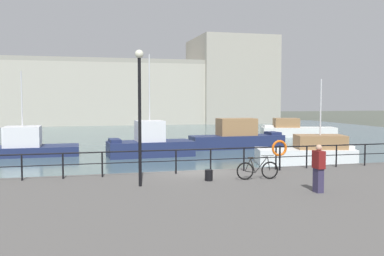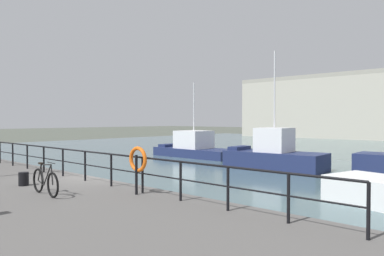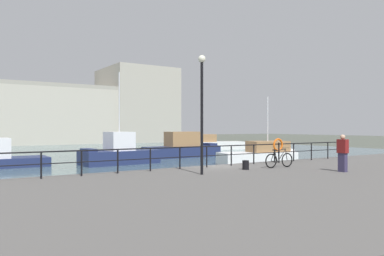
{
  "view_description": "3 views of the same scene",
  "coord_description": "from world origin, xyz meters",
  "px_view_note": "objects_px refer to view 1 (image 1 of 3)",
  "views": [
    {
      "loc": [
        -5.02,
        -19.3,
        4.32
      ],
      "look_at": [
        0.59,
        2.54,
        2.82
      ],
      "focal_mm": 40.97,
      "sensor_mm": 36.0,
      "label": 1
    },
    {
      "loc": [
        12.21,
        -7.77,
        3.22
      ],
      "look_at": [
        1.98,
        3.37,
        2.87
      ],
      "focal_mm": 34.43,
      "sensor_mm": 36.0,
      "label": 2
    },
    {
      "loc": [
        -12.01,
        -16.37,
        3.05
      ],
      "look_at": [
        0.79,
        3.34,
        3.02
      ],
      "focal_mm": 35.52,
      "sensor_mm": 36.0,
      "label": 3
    }
  ],
  "objects_px": {
    "moored_small_launch": "(24,145)",
    "life_ring_stand": "(279,149)",
    "parked_bicycle": "(257,170)",
    "moored_white_yacht": "(237,137)",
    "moored_green_narrowboat": "(150,144)",
    "quay_lamp_post": "(140,101)",
    "moored_blue_motorboat": "(295,130)",
    "mooring_bollard": "(209,175)",
    "standing_person": "(319,168)",
    "moored_cabin_cruiser": "(309,152)",
    "harbor_building": "(145,90)"
  },
  "relations": [
    {
      "from": "moored_cabin_cruiser",
      "to": "life_ring_stand",
      "type": "height_order",
      "value": "moored_cabin_cruiser"
    },
    {
      "from": "life_ring_stand",
      "to": "moored_small_launch",
      "type": "bearing_deg",
      "value": 127.66
    },
    {
      "from": "standing_person",
      "to": "harbor_building",
      "type": "bearing_deg",
      "value": 84.28
    },
    {
      "from": "moored_white_yacht",
      "to": "life_ring_stand",
      "type": "bearing_deg",
      "value": -105.65
    },
    {
      "from": "moored_blue_motorboat",
      "to": "moored_cabin_cruiser",
      "type": "relative_size",
      "value": 1.28
    },
    {
      "from": "moored_cabin_cruiser",
      "to": "parked_bicycle",
      "type": "relative_size",
      "value": 3.81
    },
    {
      "from": "parked_bicycle",
      "to": "mooring_bollard",
      "type": "height_order",
      "value": "parked_bicycle"
    },
    {
      "from": "moored_green_narrowboat",
      "to": "standing_person",
      "type": "bearing_deg",
      "value": 95.39
    },
    {
      "from": "moored_cabin_cruiser",
      "to": "moored_small_launch",
      "type": "xyz_separation_m",
      "value": [
        -18.9,
        8.99,
        0.02
      ]
    },
    {
      "from": "mooring_bollard",
      "to": "life_ring_stand",
      "type": "height_order",
      "value": "life_ring_stand"
    },
    {
      "from": "moored_white_yacht",
      "to": "parked_bicycle",
      "type": "bearing_deg",
      "value": -109.41
    },
    {
      "from": "moored_small_launch",
      "to": "life_ring_stand",
      "type": "height_order",
      "value": "moored_small_launch"
    },
    {
      "from": "moored_blue_motorboat",
      "to": "moored_green_narrowboat",
      "type": "xyz_separation_m",
      "value": [
        -18.77,
        -12.71,
        0.16
      ]
    },
    {
      "from": "life_ring_stand",
      "to": "standing_person",
      "type": "bearing_deg",
      "value": -99.41
    },
    {
      "from": "moored_white_yacht",
      "to": "moored_cabin_cruiser",
      "type": "height_order",
      "value": "moored_cabin_cruiser"
    },
    {
      "from": "moored_small_launch",
      "to": "parked_bicycle",
      "type": "height_order",
      "value": "moored_small_launch"
    },
    {
      "from": "mooring_bollard",
      "to": "parked_bicycle",
      "type": "bearing_deg",
      "value": -6.46
    },
    {
      "from": "moored_blue_motorboat",
      "to": "quay_lamp_post",
      "type": "xyz_separation_m",
      "value": [
        -21.69,
        -29.09,
        3.49
      ]
    },
    {
      "from": "moored_cabin_cruiser",
      "to": "quay_lamp_post",
      "type": "height_order",
      "value": "quay_lamp_post"
    },
    {
      "from": "moored_green_narrowboat",
      "to": "standing_person",
      "type": "height_order",
      "value": "moored_green_narrowboat"
    },
    {
      "from": "moored_small_launch",
      "to": "parked_bicycle",
      "type": "xyz_separation_m",
      "value": [
        11.09,
        -18.67,
        0.63
      ]
    },
    {
      "from": "moored_small_launch",
      "to": "standing_person",
      "type": "height_order",
      "value": "moored_small_launch"
    },
    {
      "from": "harbor_building",
      "to": "moored_small_launch",
      "type": "distance_m",
      "value": 45.41
    },
    {
      "from": "quay_lamp_post",
      "to": "moored_cabin_cruiser",
      "type": "bearing_deg",
      "value": 38.01
    },
    {
      "from": "standing_person",
      "to": "moored_small_launch",
      "type": "bearing_deg",
      "value": 116.63
    },
    {
      "from": "harbor_building",
      "to": "moored_blue_motorboat",
      "type": "bearing_deg",
      "value": -68.64
    },
    {
      "from": "standing_person",
      "to": "life_ring_stand",
      "type": "bearing_deg",
      "value": 77.72
    },
    {
      "from": "moored_white_yacht",
      "to": "standing_person",
      "type": "relative_size",
      "value": 4.89
    },
    {
      "from": "quay_lamp_post",
      "to": "moored_white_yacht",
      "type": "bearing_deg",
      "value": 60.5
    },
    {
      "from": "moored_white_yacht",
      "to": "moored_green_narrowboat",
      "type": "bearing_deg",
      "value": -159.23
    },
    {
      "from": "mooring_bollard",
      "to": "standing_person",
      "type": "xyz_separation_m",
      "value": [
        3.09,
        -3.07,
        0.64
      ]
    },
    {
      "from": "parked_bicycle",
      "to": "standing_person",
      "type": "relative_size",
      "value": 1.05
    },
    {
      "from": "moored_blue_motorboat",
      "to": "life_ring_stand",
      "type": "xyz_separation_m",
      "value": [
        -15.0,
        -27.01,
        1.25
      ]
    },
    {
      "from": "moored_white_yacht",
      "to": "moored_blue_motorboat",
      "type": "height_order",
      "value": "moored_white_yacht"
    },
    {
      "from": "moored_green_narrowboat",
      "to": "standing_person",
      "type": "distance_m",
      "value": 19.29
    },
    {
      "from": "moored_small_launch",
      "to": "moored_cabin_cruiser",
      "type": "bearing_deg",
      "value": 154.38
    },
    {
      "from": "quay_lamp_post",
      "to": "standing_person",
      "type": "bearing_deg",
      "value": -24.22
    },
    {
      "from": "harbor_building",
      "to": "moored_small_launch",
      "type": "xyz_separation_m",
      "value": [
        -15.36,
        -42.44,
        -5.03
      ]
    },
    {
      "from": "parked_bicycle",
      "to": "life_ring_stand",
      "type": "height_order",
      "value": "life_ring_stand"
    },
    {
      "from": "moored_blue_motorboat",
      "to": "standing_person",
      "type": "relative_size",
      "value": 5.1
    },
    {
      "from": "parked_bicycle",
      "to": "quay_lamp_post",
      "type": "bearing_deg",
      "value": -173.85
    },
    {
      "from": "moored_white_yacht",
      "to": "quay_lamp_post",
      "type": "relative_size",
      "value": 1.62
    },
    {
      "from": "moored_blue_motorboat",
      "to": "mooring_bollard",
      "type": "xyz_separation_m",
      "value": [
        -18.87,
        -28.67,
        0.5
      ]
    },
    {
      "from": "moored_small_launch",
      "to": "quay_lamp_post",
      "type": "bearing_deg",
      "value": 108.22
    },
    {
      "from": "moored_small_launch",
      "to": "quay_lamp_post",
      "type": "relative_size",
      "value": 1.52
    },
    {
      "from": "moored_cabin_cruiser",
      "to": "standing_person",
      "type": "distance_m",
      "value": 14.26
    },
    {
      "from": "harbor_building",
      "to": "moored_small_launch",
      "type": "relative_size",
      "value": 7.53
    },
    {
      "from": "moored_white_yacht",
      "to": "mooring_bollard",
      "type": "xyz_separation_m",
      "value": [
        -8.36,
        -19.33,
        0.3
      ]
    },
    {
      "from": "moored_blue_motorboat",
      "to": "quay_lamp_post",
      "type": "relative_size",
      "value": 1.7
    },
    {
      "from": "harbor_building",
      "to": "parked_bicycle",
      "type": "distance_m",
      "value": 61.42
    }
  ]
}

